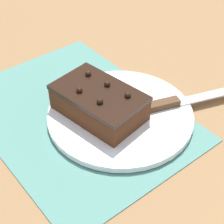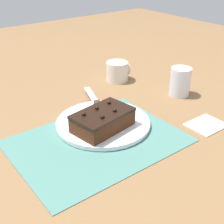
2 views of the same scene
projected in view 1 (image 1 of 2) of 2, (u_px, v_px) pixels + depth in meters
name	position (u px, v px, depth m)	size (l,w,h in m)	color
ground_plane	(76.00, 115.00, 0.75)	(3.00, 3.00, 0.00)	olive
placemat_woven	(76.00, 114.00, 0.75)	(0.46, 0.34, 0.00)	slate
cake_plate	(120.00, 115.00, 0.73)	(0.28, 0.28, 0.01)	white
chocolate_cake	(99.00, 102.00, 0.71)	(0.19, 0.13, 0.06)	#472614
serving_knife	(179.00, 101.00, 0.75)	(0.09, 0.20, 0.01)	#472D19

